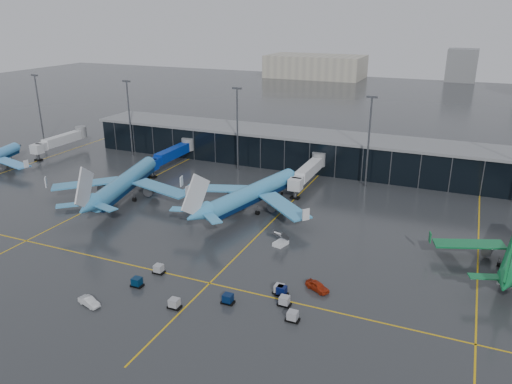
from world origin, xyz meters
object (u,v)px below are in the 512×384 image
at_px(airliner_arkefly, 124,173).
at_px(service_van_red, 317,286).
at_px(service_van_white, 89,302).
at_px(mobile_airstair, 281,242).
at_px(baggage_carts, 228,294).
at_px(airliner_klm_near, 253,183).

distance_m(airliner_arkefly, service_van_red, 65.46).
bearing_deg(service_van_white, mobile_airstair, -17.84).
relative_size(mobile_airstair, service_van_red, 0.76).
xyz_separation_m(service_van_red, service_van_white, (-33.99, -19.98, -0.09)).
relative_size(baggage_carts, mobile_airstair, 8.64).
bearing_deg(airliner_arkefly, airliner_klm_near, -3.58).
height_order(mobile_airstair, service_van_red, mobile_airstair).
relative_size(airliner_arkefly, baggage_carts, 1.45).
height_order(service_van_red, service_van_white, service_van_red).
distance_m(airliner_arkefly, airliner_klm_near, 34.65).
bearing_deg(service_van_red, airliner_klm_near, 68.63).
height_order(baggage_carts, service_van_red, baggage_carts).
distance_m(airliner_arkefly, service_van_white, 52.39).
bearing_deg(mobile_airstair, service_van_white, -107.47).
height_order(airliner_arkefly, service_van_white, airliner_arkefly).
bearing_deg(mobile_airstair, airliner_arkefly, -177.81).
relative_size(airliner_arkefly, airliner_klm_near, 1.02).
distance_m(baggage_carts, service_van_red, 16.00).
distance_m(mobile_airstair, service_van_red, 19.06).
distance_m(mobile_airstair, service_van_white, 40.60).
distance_m(airliner_arkefly, baggage_carts, 57.69).
bearing_deg(baggage_carts, mobile_airstair, 87.15).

